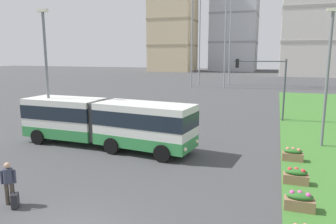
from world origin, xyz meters
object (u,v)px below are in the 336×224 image
Objects in this scene: pedestrian_crossing at (8,180)px; apartment_tower_west at (173,9)px; flower_planter_1 at (299,201)px; streetlight_left at (47,71)px; car_navy_sedan at (136,111)px; flower_planter_2 at (296,176)px; articulated_bus at (106,122)px; rolling_suitcase at (15,200)px; flower_planter_3 at (293,154)px; apartment_tower_westcentre at (236,2)px; streetlight_median at (328,73)px; traffic_light_far_right at (266,78)px.

apartment_tower_west is at bearing 104.44° from pedestrian_crossing.
flower_planter_1 is at bearing 15.83° from pedestrian_crossing.
apartment_tower_west is (-21.50, 93.66, 17.05)m from streetlight_left.
car_navy_sedan is 17.52m from flower_planter_2.
rolling_suitcase is at bearing -84.12° from articulated_bus.
flower_planter_1 is 6.04m from flower_planter_3.
apartment_tower_westcentre is (-3.54, 95.13, 23.89)m from car_navy_sedan.
streetlight_median is at bearing 75.08° from flower_planter_2.
pedestrian_crossing is 115.00m from apartment_tower_westcentre.
car_navy_sedan is (-1.88, 8.86, -0.90)m from articulated_bus.
articulated_bus is 1.38× the size of streetlight_median.
streetlight_left is at bearing -165.71° from streetlight_median.
rolling_suitcase is 14.01m from flower_planter_3.
flower_planter_3 is 12.06m from traffic_light_far_right.
apartment_tower_westcentre reaches higher than rolling_suitcase.
streetlight_left is (-15.67, 2.65, 4.42)m from flower_planter_2.
articulated_bus reaches higher than pedestrian_crossing.
flower_planter_3 is 6.04m from streetlight_median.
flower_planter_2 is at bearing -81.07° from apartment_tower_westcentre.
car_navy_sedan is 19.37m from flower_planter_1.
flower_planter_2 is at bearing 90.00° from flower_planter_1.
streetlight_median reaches higher than car_navy_sedan.
flower_planter_2 is 1.00× the size of flower_planter_3.
car_navy_sedan is at bearing -74.22° from apartment_tower_west.
streetlight_left reaches higher than flower_planter_1.
apartment_tower_westcentre reaches higher than flower_planter_1.
apartment_tower_westcentre is at bearing 92.98° from pedestrian_crossing.
rolling_suitcase is at bearing -133.36° from streetlight_median.
flower_planter_3 is at bearing -116.92° from streetlight_median.
car_navy_sedan is 0.10× the size of apartment_tower_west.
rolling_suitcase is 0.11× the size of streetlight_left.
articulated_bus is 2.17× the size of traffic_light_far_right.
streetlight_left is 1.02× the size of streetlight_median.
apartment_tower_west reaches higher than car_navy_sedan.
apartment_tower_westcentre reaches higher than articulated_bus.
streetlight_left reaches higher than flower_planter_2.
apartment_tower_westcentre reaches higher than streetlight_left.
apartment_tower_westcentre is (-18.66, 99.51, 19.88)m from streetlight_median.
pedestrian_crossing is 1.58× the size of flower_planter_3.
flower_planter_3 is at bearing -68.20° from apartment_tower_west.
rolling_suitcase is (0.89, -8.60, -1.34)m from articulated_bus.
flower_planter_2 is 8.56m from streetlight_median.
apartment_tower_westcentre reaches higher than flower_planter_2.
car_navy_sedan reaches higher than flower_planter_1.
pedestrian_crossing is 1.79× the size of rolling_suitcase.
apartment_tower_westcentre is (-1.08, 103.99, 19.80)m from streetlight_left.
articulated_bus is 0.27× the size of apartment_tower_west.
car_navy_sedan is at bearing -163.78° from traffic_light_far_right.
articulated_bus is 99.24m from apartment_tower_west.
traffic_light_far_right reaches higher than flower_planter_1.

